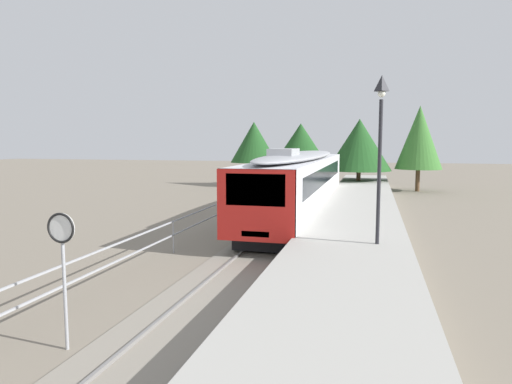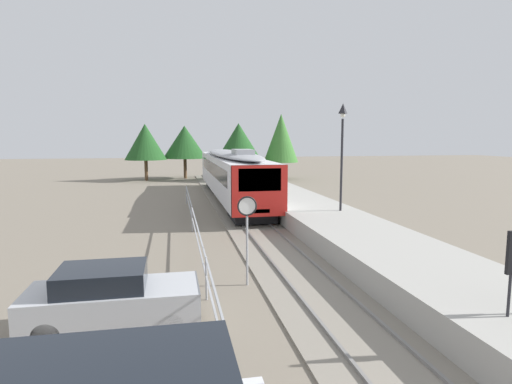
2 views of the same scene
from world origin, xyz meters
The scene contains 12 objects.
ground_plane centered at (-3.00, 22.00, 0.00)m, with size 160.00×160.00×0.00m, color slate.
track_rails centered at (0.00, 22.00, 0.03)m, with size 3.20×60.00×0.14m.
commuter_train centered at (0.00, 30.82, 2.15)m, with size 2.82×20.68×3.74m.
station_platform centered at (3.25, 22.00, 0.45)m, with size 3.90×60.00×0.90m, color #A8A59E.
platform_lamp_mid_platform centered at (4.13, 20.38, 4.62)m, with size 0.34×0.34×5.35m.
speed_limit_sign centered at (-1.96, 12.96, 2.12)m, with size 0.61×0.10×2.81m.
carpark_fence centered at (-3.30, 12.00, 0.91)m, with size 0.06×36.06×1.25m.
parked_hatchback_silver centered at (-5.66, 10.60, 0.79)m, with size 4.01×1.78×1.53m.
tree_behind_carpark centered at (2.75, 45.34, 3.94)m, with size 5.46×5.46×6.13m.
tree_behind_station_far centered at (-7.03, 47.33, 4.15)m, with size 4.44×4.44×6.08m.
tree_distant_left centered at (-2.84, 48.97, 4.11)m, with size 4.91×4.91×5.95m.
tree_distant_centre centered at (7.64, 46.21, 4.55)m, with size 3.86×3.86×7.21m.
Camera 2 is at (-4.13, 0.47, 4.55)m, focal length 29.66 mm.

